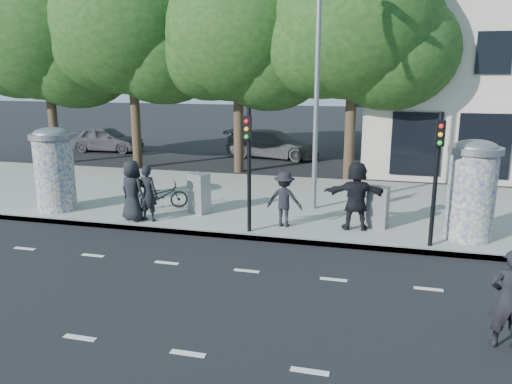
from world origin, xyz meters
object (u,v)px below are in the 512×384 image
(man_road, at_px, (508,299))
(bicycle, at_px, (162,195))
(cabinet_left, at_px, (199,193))
(ped_a, at_px, (132,191))
(ped_b, at_px, (148,193))
(traffic_pole_near, at_px, (249,158))
(ped_f, at_px, (356,195))
(car_left, at_px, (107,139))
(cabinet_right, at_px, (378,207))
(ad_column_right, at_px, (472,188))
(car_right, at_px, (273,144))
(ped_d, at_px, (284,199))
(traffic_pole_far, at_px, (437,166))
(street_lamp, at_px, (317,61))
(ad_column_left, at_px, (54,167))

(man_road, height_order, bicycle, man_road)
(man_road, relative_size, cabinet_left, 1.36)
(ped_a, xyz_separation_m, ped_b, (0.46, 0.08, -0.07))
(traffic_pole_near, relative_size, ped_f, 1.74)
(ped_b, xyz_separation_m, cabinet_left, (1.15, 1.19, -0.21))
(car_left, bearing_deg, cabinet_right, -129.07)
(traffic_pole_near, distance_m, cabinet_right, 3.99)
(ped_f, relative_size, cabinet_right, 1.65)
(ad_column_right, height_order, car_left, ad_column_right)
(man_road, relative_size, car_right, 0.34)
(ped_d, relative_size, cabinet_right, 1.35)
(traffic_pole_far, relative_size, car_right, 0.67)
(traffic_pole_near, bearing_deg, cabinet_left, 143.77)
(man_road, bearing_deg, ped_a, -30.80)
(ad_column_right, xyz_separation_m, cabinet_right, (-2.36, 0.44, -0.80))
(traffic_pole_near, relative_size, ped_a, 1.87)
(ped_d, height_order, cabinet_left, ped_d)
(cabinet_left, distance_m, car_right, 11.70)
(ped_b, distance_m, car_right, 12.92)
(cabinet_left, xyz_separation_m, cabinet_right, (5.46, -0.13, -0.04))
(traffic_pole_near, bearing_deg, bicycle, 154.14)
(man_road, bearing_deg, car_right, -69.91)
(ped_d, relative_size, bicycle, 0.95)
(cabinet_right, distance_m, car_right, 13.13)
(ped_f, relative_size, car_left, 0.46)
(street_lamp, bearing_deg, man_road, -59.99)
(ped_f, xyz_separation_m, car_left, (-14.87, 11.89, -0.41))
(cabinet_left, height_order, cabinet_right, cabinet_left)
(ped_f, distance_m, cabinet_left, 4.90)
(ped_f, bearing_deg, cabinet_right, -156.92)
(cabinet_right, bearing_deg, cabinet_left, -166.89)
(street_lamp, relative_size, car_left, 1.90)
(man_road, height_order, car_right, man_road)
(ad_column_right, distance_m, ped_a, 9.47)
(man_road, xyz_separation_m, cabinet_right, (-2.18, 5.82, -0.12))
(traffic_pole_far, distance_m, car_left, 21.24)
(ped_f, distance_m, car_left, 19.04)
(ped_a, height_order, car_right, ped_a)
(street_lamp, relative_size, bicycle, 4.79)
(ped_a, relative_size, man_road, 1.05)
(bicycle, bearing_deg, ped_b, 159.50)
(ped_b, distance_m, ped_d, 4.04)
(ped_f, xyz_separation_m, bicycle, (-6.21, 0.64, -0.54))
(bicycle, bearing_deg, man_road, -153.06)
(traffic_pole_near, height_order, man_road, traffic_pole_near)
(ped_b, xyz_separation_m, ped_f, (6.01, 0.70, 0.14))
(ped_d, xyz_separation_m, car_right, (-3.10, 12.40, -0.21))
(street_lamp, xyz_separation_m, ped_f, (1.44, -1.85, -3.67))
(ad_column_left, distance_m, car_left, 13.36)
(ad_column_right, height_order, ped_a, ad_column_right)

